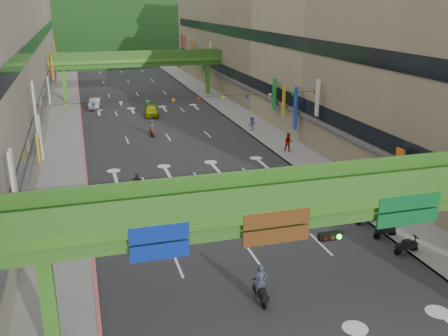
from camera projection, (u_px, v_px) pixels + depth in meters
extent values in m
cube|color=#28282B|center=(154.00, 118.00, 64.21)|extent=(18.00, 140.00, 0.02)
cube|color=gray|center=(65.00, 123.00, 61.26)|extent=(4.00, 140.00, 0.15)
cube|color=gray|center=(236.00, 112.00, 67.11)|extent=(4.00, 140.00, 0.15)
cube|color=#CC5959|center=(81.00, 122.00, 61.76)|extent=(0.20, 140.00, 0.18)
cube|color=gray|center=(222.00, 113.00, 66.60)|extent=(0.20, 140.00, 0.18)
cube|color=black|center=(45.00, 90.00, 59.43)|extent=(0.08, 90.25, 1.40)
cube|color=black|center=(39.00, 39.00, 57.52)|extent=(0.08, 90.25, 1.40)
cube|color=gray|center=(294.00, 39.00, 66.25)|extent=(12.00, 95.00, 19.00)
cube|color=black|center=(250.00, 81.00, 66.32)|extent=(0.08, 90.25, 1.40)
cube|color=black|center=(251.00, 35.00, 64.42)|extent=(0.08, 90.25, 1.40)
cube|color=#4C9E2D|center=(299.00, 202.00, 22.34)|extent=(28.00, 2.20, 0.50)
cube|color=#387223|center=(298.00, 214.00, 22.53)|extent=(28.00, 1.76, 0.70)
cube|color=#4C9E2D|center=(49.00, 306.00, 20.47)|extent=(0.60, 0.60, 4.80)
cube|color=#387223|center=(310.00, 194.00, 21.14)|extent=(28.00, 0.12, 1.10)
cube|color=#387223|center=(290.00, 178.00, 23.03)|extent=(28.00, 0.12, 1.10)
cube|color=navy|center=(159.00, 243.00, 19.82)|extent=(2.40, 0.12, 1.50)
cube|color=#593314|center=(277.00, 228.00, 21.15)|extent=(3.00, 0.12, 1.50)
cube|color=#0C5926|center=(408.00, 211.00, 22.88)|extent=(3.20, 0.12, 1.50)
cube|color=black|center=(330.00, 236.00, 21.88)|extent=(1.10, 0.28, 0.35)
cube|color=#4C9E2D|center=(138.00, 60.00, 76.04)|extent=(28.00, 2.20, 0.50)
cube|color=#387223|center=(138.00, 64.00, 76.23)|extent=(28.00, 1.76, 0.70)
cube|color=#4C9E2D|center=(65.00, 85.00, 74.17)|extent=(0.60, 0.60, 4.80)
cube|color=#4C9E2D|center=(208.00, 79.00, 80.03)|extent=(0.60, 0.60, 4.80)
cube|color=#387223|center=(138.00, 56.00, 74.83)|extent=(28.00, 0.12, 1.10)
cube|color=#387223|center=(137.00, 54.00, 76.73)|extent=(28.00, 0.12, 1.10)
ellipsoid|color=#1C4419|center=(56.00, 48.00, 160.33)|extent=(168.00, 140.00, 112.00)
ellipsoid|color=#1C4419|center=(168.00, 41.00, 189.18)|extent=(208.00, 176.00, 128.00)
cylinder|color=black|center=(186.00, 98.00, 44.04)|extent=(26.00, 0.03, 0.03)
cone|color=red|center=(36.00, 109.00, 40.79)|extent=(0.36, 0.36, 0.40)
cone|color=gold|center=(65.00, 107.00, 41.40)|extent=(0.36, 0.36, 0.40)
cone|color=#193FB2|center=(94.00, 106.00, 42.00)|extent=(0.36, 0.36, 0.40)
cone|color=silver|center=(121.00, 104.00, 42.61)|extent=(0.36, 0.36, 0.40)
cone|color=#198C33|center=(148.00, 103.00, 43.21)|extent=(0.36, 0.36, 0.40)
cone|color=orange|center=(173.00, 101.00, 43.81)|extent=(0.36, 0.36, 0.40)
cone|color=red|center=(198.00, 100.00, 44.42)|extent=(0.36, 0.36, 0.40)
cone|color=gold|center=(223.00, 99.00, 45.02)|extent=(0.36, 0.36, 0.40)
cone|color=#193FB2|center=(247.00, 97.00, 45.63)|extent=(0.36, 0.36, 0.40)
cone|color=silver|center=(270.00, 96.00, 46.23)|extent=(0.36, 0.36, 0.40)
cone|color=#198C33|center=(293.00, 95.00, 46.84)|extent=(0.36, 0.36, 0.40)
cone|color=orange|center=(315.00, 94.00, 47.44)|extent=(0.36, 0.36, 0.40)
cube|color=black|center=(261.00, 293.00, 24.74)|extent=(0.42, 1.32, 0.35)
cube|color=black|center=(261.00, 288.00, 24.66)|extent=(0.33, 0.57, 0.18)
cube|color=black|center=(258.00, 278.00, 25.09)|extent=(0.55, 0.09, 0.06)
cylinder|color=black|center=(257.00, 292.00, 25.34)|extent=(0.13, 0.50, 0.50)
cylinder|color=black|center=(264.00, 304.00, 24.33)|extent=(0.13, 0.50, 0.50)
imported|color=#343D4D|center=(261.00, 281.00, 24.53)|extent=(0.66, 0.45, 1.75)
cube|color=black|center=(222.00, 206.00, 35.24)|extent=(0.64, 1.35, 0.35)
cube|color=black|center=(222.00, 203.00, 35.17)|extent=(0.42, 0.60, 0.18)
cube|color=black|center=(218.00, 197.00, 35.54)|extent=(0.55, 0.19, 0.06)
cylinder|color=black|center=(218.00, 207.00, 35.79)|extent=(0.21, 0.51, 0.50)
cylinder|color=black|center=(226.00, 213.00, 34.89)|extent=(0.21, 0.51, 0.50)
imported|color=brown|center=(222.00, 199.00, 35.06)|extent=(0.86, 0.74, 1.53)
cube|color=gray|center=(137.00, 190.00, 38.25)|extent=(0.64, 1.35, 0.35)
cube|color=gray|center=(137.00, 187.00, 38.17)|extent=(0.42, 0.60, 0.18)
cube|color=gray|center=(134.00, 182.00, 38.54)|extent=(0.55, 0.18, 0.06)
cylinder|color=black|center=(135.00, 191.00, 38.80)|extent=(0.21, 0.51, 0.50)
cylinder|color=black|center=(140.00, 196.00, 37.89)|extent=(0.21, 0.51, 0.50)
imported|color=#212633|center=(137.00, 183.00, 38.07)|extent=(0.94, 0.56, 1.51)
cube|color=maroon|center=(152.00, 131.00, 55.40)|extent=(0.58, 1.34, 0.35)
cube|color=maroon|center=(152.00, 129.00, 55.32)|extent=(0.39, 0.60, 0.18)
cube|color=maroon|center=(152.00, 126.00, 55.76)|extent=(0.55, 0.16, 0.06)
cylinder|color=black|center=(152.00, 133.00, 56.02)|extent=(0.19, 0.51, 0.50)
cylinder|color=black|center=(152.00, 135.00, 54.98)|extent=(0.19, 0.51, 0.50)
imported|color=#414149|center=(152.00, 127.00, 55.23)|extent=(0.82, 0.61, 1.52)
cube|color=black|center=(407.00, 246.00, 29.53)|extent=(1.30, 0.36, 0.35)
cube|color=black|center=(407.00, 242.00, 29.45)|extent=(0.55, 0.31, 0.18)
cube|color=black|center=(416.00, 237.00, 29.51)|extent=(0.07, 0.55, 0.06)
cylinder|color=black|center=(414.00, 249.00, 29.77)|extent=(0.50, 0.11, 0.50)
cylinder|color=black|center=(398.00, 251.00, 29.48)|extent=(0.50, 0.11, 0.50)
cube|color=black|center=(385.00, 230.00, 31.53)|extent=(1.30, 0.36, 0.35)
cube|color=black|center=(386.00, 226.00, 31.45)|extent=(0.55, 0.31, 0.18)
cube|color=black|center=(394.00, 222.00, 31.51)|extent=(0.07, 0.55, 0.06)
cylinder|color=black|center=(392.00, 233.00, 31.77)|extent=(0.50, 0.11, 0.50)
cylinder|color=black|center=(377.00, 235.00, 31.49)|extent=(0.50, 0.11, 0.50)
cube|color=black|center=(366.00, 216.00, 33.53)|extent=(1.30, 0.36, 0.35)
cube|color=black|center=(367.00, 213.00, 33.45)|extent=(0.55, 0.31, 0.18)
cube|color=black|center=(374.00, 209.00, 33.52)|extent=(0.07, 0.55, 0.06)
cylinder|color=black|center=(373.00, 220.00, 33.77)|extent=(0.50, 0.11, 0.50)
cylinder|color=black|center=(359.00, 221.00, 33.49)|extent=(0.50, 0.11, 0.50)
cube|color=black|center=(350.00, 204.00, 35.54)|extent=(1.30, 0.36, 0.35)
cube|color=black|center=(350.00, 201.00, 35.46)|extent=(0.55, 0.31, 0.18)
cube|color=black|center=(357.00, 197.00, 35.52)|extent=(0.07, 0.55, 0.06)
cylinder|color=black|center=(356.00, 207.00, 35.77)|extent=(0.50, 0.11, 0.50)
cylinder|color=black|center=(342.00, 209.00, 35.49)|extent=(0.50, 0.11, 0.50)
cube|color=black|center=(335.00, 193.00, 37.54)|extent=(1.30, 0.36, 0.35)
cube|color=black|center=(335.00, 190.00, 37.46)|extent=(0.55, 0.31, 0.18)
cube|color=black|center=(342.00, 187.00, 37.52)|extent=(0.07, 0.55, 0.06)
cylinder|color=black|center=(341.00, 196.00, 37.77)|extent=(0.50, 0.11, 0.50)
cylinder|color=black|center=(328.00, 198.00, 37.49)|extent=(0.50, 0.11, 0.50)
imported|color=#A7A8AE|center=(95.00, 103.00, 69.80)|extent=(2.15, 4.47, 1.41)
imported|color=#B0BF0A|center=(151.00, 110.00, 65.23)|extent=(2.06, 4.36, 1.44)
imported|color=#9B1409|center=(289.00, 144.00, 49.24)|extent=(1.04, 0.89, 1.87)
imported|color=#21242A|center=(338.00, 177.00, 40.26)|extent=(1.01, 0.78, 1.59)
imported|color=#383C5B|center=(252.00, 125.00, 57.47)|extent=(0.82, 0.63, 1.56)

